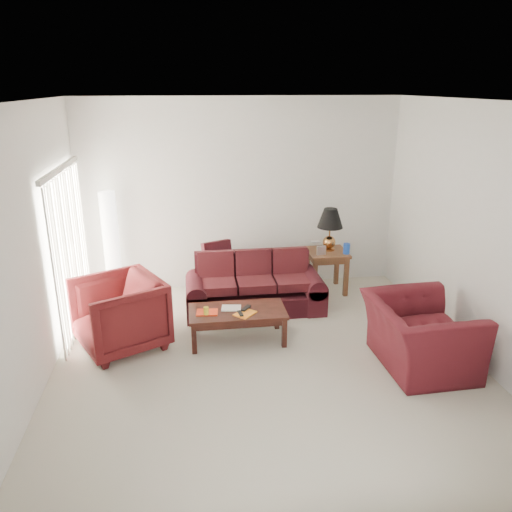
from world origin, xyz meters
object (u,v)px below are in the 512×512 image
Objects in this scene: armchair_left at (119,314)px; armchair_right at (419,335)px; end_table at (326,271)px; floor_lamp at (111,246)px; coffee_table at (238,325)px; sofa at (255,284)px.

armchair_right is (3.50, -0.95, -0.06)m from armchair_left.
armchair_right reaches higher than end_table.
floor_lamp reaches higher than coffee_table.
floor_lamp reaches higher than armchair_right.
sofa is at bearing 41.52° from armchair_right.
end_table is 3.36m from armchair_left.
armchair_left is 3.63m from armchair_right.
armchair_left is 0.81× the size of coffee_table.
sofa reaches higher than armchair_right.
end_table is at bearing -3.12° from floor_lamp.
floor_lamp is 1.66m from armchair_left.
armchair_left is 1.49m from coffee_table.
armchair_right is 2.24m from coffee_table.
sofa reaches higher than coffee_table.
armchair_right is at bearing -79.15° from end_table.
armchair_right is (0.45, -2.36, 0.06)m from end_table.
floor_lamp is 4.57m from armchair_right.
armchair_left is at bearing -80.66° from floor_lamp.
floor_lamp reaches higher than armchair_left.
sofa is 1.62× the size of coffee_table.
coffee_table is (-2.03, 0.91, -0.18)m from armchair_right.
armchair_right is (3.77, -2.54, -0.45)m from floor_lamp.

